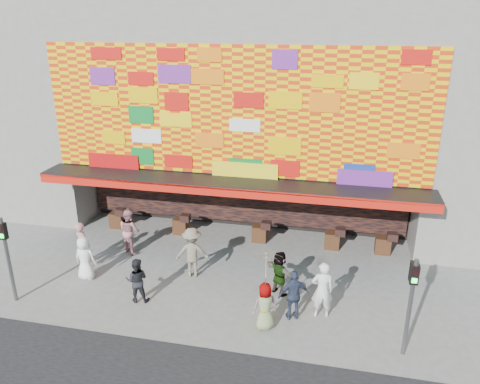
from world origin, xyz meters
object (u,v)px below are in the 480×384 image
Objects in this scene: signal_left at (7,250)px; signal_right at (411,297)px; ped_c at (137,280)px; ped_h at (322,290)px; ped_b at (83,245)px; ped_d at (192,252)px; ped_a at (85,258)px; ped_f at (280,273)px; parasol at (266,266)px; ped_e at (294,295)px; ped_i at (130,231)px; ped_g at (265,306)px.

signal_right is (12.40, 0.00, 0.00)m from signal_left.
ped_c is at bearing 12.09° from signal_left.
ped_h is at bearing 7.44° from signal_left.
ped_d reaches higher than ped_b.
ped_h reaches higher than ped_b.
ped_b reaches higher than ped_c.
ped_a is at bearing 154.85° from ped_b.
ped_b is 8.97m from ped_h.
ped_b is 7.43m from ped_f.
ped_h is at bearing 172.37° from ped_c.
ped_f is 1.78m from ped_h.
ped_c is at bearing 174.13° from signal_right.
ped_d is 1.00× the size of ped_h.
ped_h is at bearing 31.37° from parasol.
parasol is at bearing 2.13° from signal_left.
ped_e is (3.87, -1.82, -0.11)m from ped_d.
ped_b is 1.96m from ped_i.
ped_b reaches higher than ped_g.
parasol is at bearing 180.00° from ped_g.
signal_right is 1.84× the size of ped_a.
ped_b is at bearing -52.76° from ped_a.
ped_h reaches higher than ped_i.
ped_a is 1.04× the size of ped_f.
ped_f is (8.56, 2.31, -1.07)m from signal_left.
signal_left is 1.62× the size of parasol.
ped_e is at bearing 169.58° from ped_c.
signal_right reaches higher than ped_g.
signal_left is at bearing 0.21° from ped_c.
ped_c is at bearing -6.69° from ped_h.
ped_d is 4.15m from parasol.
signal_left is at bearing 95.80° from ped_b.
ped_g is at bearing -166.29° from ped_b.
parasol is at bearing 170.51° from ped_a.
ped_a is at bearing -39.94° from ped_g.
signal_left is 1.00× the size of signal_right.
ped_i is (-3.01, 1.26, -0.02)m from ped_d.
parasol is (-4.01, 0.31, 0.29)m from signal_right.
ped_c is at bearing -178.99° from ped_b.
ped_g is (-0.79, -0.68, -0.07)m from ped_e.
parasol is at bearing 160.94° from ped_c.
parasol is (0.00, 0.00, 1.38)m from ped_g.
signal_right is 1.95× the size of ped_g.
signal_left is 1.84× the size of ped_a.
ped_f is (4.54, 1.45, 0.01)m from ped_c.
ped_a is 0.86m from ped_b.
ped_b is 1.11× the size of ped_e.
signal_left is at bearing -177.87° from parasol.
ped_a is at bearing 106.01° from ped_i.
parasol reaches higher than ped_e.
ped_e is 1.68m from parasol.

